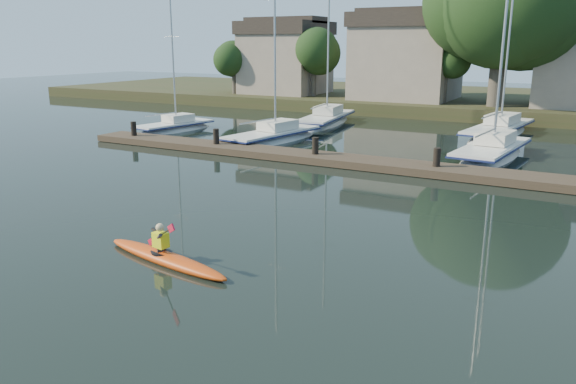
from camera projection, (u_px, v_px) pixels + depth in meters
The scene contains 9 objects.
ground at pixel (181, 268), 14.60m from camera, with size 160.00×160.00×0.00m, color black.
kayak at pixel (165, 256), 14.97m from camera, with size 4.65×1.41×1.48m.
dock at pixel (372, 163), 26.40m from camera, with size 34.00×2.00×1.80m.
sailboat_0 at pixel (175, 133), 37.67m from camera, with size 3.03×6.95×10.67m.
sailboat_1 at pixel (273, 144), 33.61m from camera, with size 3.33×8.77×13.98m.
sailboat_3 at pixel (491, 162), 28.73m from camera, with size 3.18×8.91×14.06m.
sailboat_5 at pixel (326, 127), 40.83m from camera, with size 3.55×9.94×16.09m.
sailboat_6 at pixel (498, 138), 35.84m from camera, with size 3.59×11.08×17.30m.
shore at pixel (503, 74), 47.14m from camera, with size 90.00×25.25×12.75m.
Camera 1 is at (8.99, -10.58, 5.65)m, focal length 35.00 mm.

